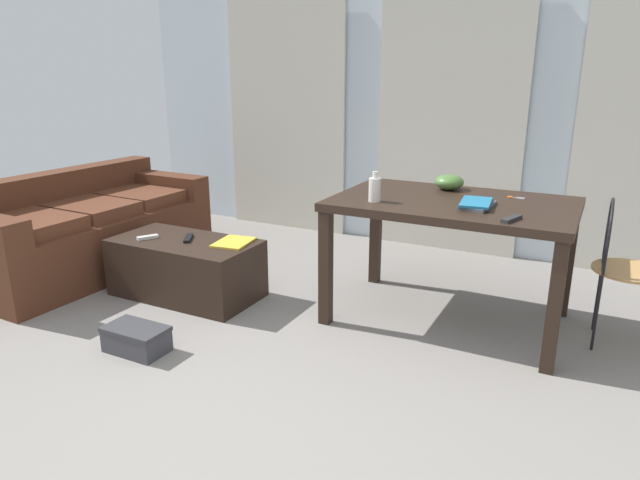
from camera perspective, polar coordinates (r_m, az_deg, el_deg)
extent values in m
plane|color=gray|center=(3.50, 3.64, -9.11)|extent=(7.52, 7.52, 0.00)
cube|color=silver|center=(5.03, 13.25, 12.74)|extent=(6.23, 0.10, 2.42)
cube|color=beige|center=(5.57, -3.48, 12.48)|extent=(1.25, 0.03, 2.22)
cube|color=beige|center=(4.95, 12.92, 11.55)|extent=(1.25, 0.03, 2.22)
cube|color=#4C2819|center=(4.83, -22.22, -0.16)|extent=(0.94, 1.92, 0.45)
cube|color=#4C2819|center=(5.01, -25.19, 4.52)|extent=(0.25, 1.91, 0.31)
cube|color=#4C2819|center=(5.31, -15.53, 5.48)|extent=(0.89, 0.22, 0.19)
cube|color=#552D1C|center=(5.04, -17.84, 4.18)|extent=(0.66, 0.49, 0.10)
cube|color=#552D1C|center=(4.72, -22.20, 2.92)|extent=(0.66, 0.49, 0.10)
cube|color=#552D1C|center=(4.44, -27.14, 1.46)|extent=(0.66, 0.49, 0.10)
cube|color=black|center=(4.06, -13.37, -2.75)|extent=(1.02, 0.53, 0.40)
cube|color=black|center=(3.50, 13.30, 3.54)|extent=(1.41, 0.92, 0.05)
cube|color=black|center=(3.46, 0.58, -2.87)|extent=(0.07, 0.07, 0.73)
cube|color=black|center=(3.14, 22.60, -6.37)|extent=(0.07, 0.07, 0.73)
cube|color=black|center=(4.17, 5.64, 0.51)|extent=(0.07, 0.07, 0.73)
cube|color=black|center=(3.91, 23.77, -2.02)|extent=(0.07, 0.07, 0.73)
cylinder|color=#B7844C|center=(3.60, 28.95, -2.74)|extent=(0.41, 0.41, 0.02)
cylinder|color=black|center=(3.54, 26.16, -6.69)|extent=(0.02, 0.02, 0.45)
cylinder|color=black|center=(3.81, 26.23, -5.08)|extent=(0.02, 0.02, 0.45)
torus|color=black|center=(3.54, 27.09, 0.57)|extent=(0.02, 0.41, 0.41)
cylinder|color=black|center=(3.40, 26.87, -1.71)|extent=(0.02, 0.02, 0.19)
cylinder|color=black|center=(3.74, 26.90, -0.15)|extent=(0.02, 0.02, 0.19)
cylinder|color=beige|center=(3.37, 5.56, 5.06)|extent=(0.07, 0.07, 0.14)
cylinder|color=beige|center=(3.35, 5.60, 6.56)|extent=(0.03, 0.03, 0.04)
ellipsoid|color=#477033|center=(3.80, 12.94, 5.73)|extent=(0.19, 0.19, 0.10)
cube|color=#4C4C51|center=(3.35, 15.61, 3.38)|extent=(0.17, 0.29, 0.02)
cube|color=#1E668C|center=(3.35, 15.48, 3.68)|extent=(0.19, 0.30, 0.01)
cube|color=#232326|center=(3.10, 18.78, 2.04)|extent=(0.09, 0.17, 0.02)
cube|color=#9EA0A5|center=(3.67, 19.48, 4.05)|extent=(0.07, 0.02, 0.00)
torus|color=orange|center=(3.67, 18.64, 4.15)|extent=(0.03, 0.03, 0.00)
cube|color=#9EA0A5|center=(3.66, 19.43, 4.02)|extent=(0.07, 0.03, 0.00)
torus|color=orange|center=(3.68, 18.66, 4.17)|extent=(0.03, 0.03, 0.00)
cube|color=#B7B7B2|center=(4.09, -17.01, 0.26)|extent=(0.11, 0.15, 0.02)
cube|color=black|center=(4.00, -13.16, 0.19)|extent=(0.13, 0.18, 0.02)
cube|color=gold|center=(3.86, -8.73, -0.23)|extent=(0.26, 0.31, 0.01)
cube|color=#38383D|center=(3.40, -18.03, -9.67)|extent=(0.35, 0.21, 0.12)
cube|color=#313135|center=(3.37, -18.15, -8.54)|extent=(0.36, 0.21, 0.02)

